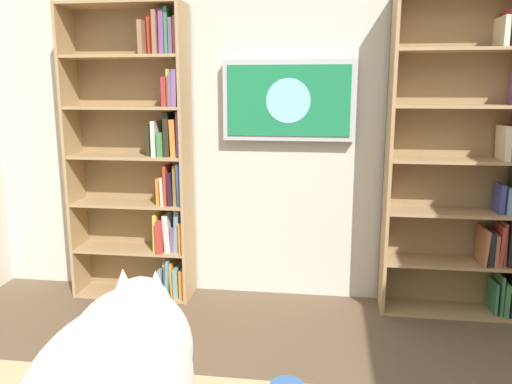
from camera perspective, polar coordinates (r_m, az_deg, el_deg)
The scene contains 4 objects.
wall_back at distance 3.59m, azimuth 3.78°, elevation 9.19°, with size 4.52×0.06×2.70m, color beige.
bookshelf_left at distance 3.57m, azimuth 23.38°, elevation 3.09°, with size 0.91×0.28×2.09m.
bookshelf_right at distance 3.67m, azimuth -12.44°, elevation 3.77°, with size 0.85×0.28×2.06m.
wall_mounted_tv at distance 3.50m, azimuth 3.76°, elevation 10.22°, with size 0.90×0.07×0.54m.
Camera 1 is at (-0.26, 1.35, 1.50)m, focal length 35.57 mm.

